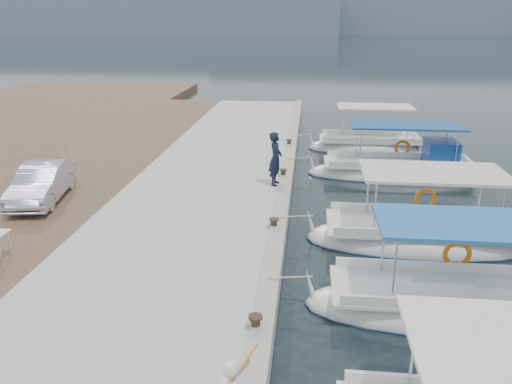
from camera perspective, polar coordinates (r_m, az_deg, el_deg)
ground at (r=13.37m, az=3.08°, el=-8.83°), size 400.00×400.00×0.00m
concrete_quay at (r=18.19m, az=-5.51°, el=-0.23°), size 6.00×40.00×0.50m
quay_curb at (r=17.75m, az=3.29°, el=0.40°), size 0.44×40.00×0.12m
cobblestone_strip at (r=19.78m, az=-19.85°, el=0.30°), size 4.00×40.00×0.50m
distant_hills at (r=215.26m, az=14.65°, el=19.02°), size 330.00×60.00×18.00m
fishing_caique_b at (r=12.30m, az=21.36°, el=-12.28°), size 6.56×2.16×2.83m
fishing_caique_c at (r=15.51m, az=18.22°, el=-5.18°), size 6.68×2.44×2.83m
fishing_caique_d at (r=21.73m, az=16.12°, el=2.17°), size 7.46×2.18×2.83m
fishing_caique_e at (r=25.81m, az=12.77°, el=4.96°), size 6.05×2.17×2.83m
mooring_bollards at (r=14.44m, az=2.07°, el=-3.55°), size 0.28×20.28×0.33m
fisherman at (r=18.08m, az=2.24°, el=3.82°), size 0.54×0.76×1.96m
parked_car at (r=18.04m, az=-23.28°, el=0.96°), size 1.92×3.87×1.22m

